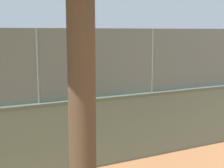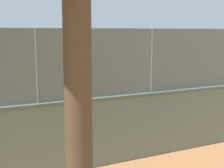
{
  "view_description": "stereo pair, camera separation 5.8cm",
  "coord_description": "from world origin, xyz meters",
  "px_view_note": "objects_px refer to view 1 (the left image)",
  "views": [
    {
      "loc": [
        7.25,
        20.6,
        3.48
      ],
      "look_at": [
        0.8,
        7.25,
        1.04
      ],
      "focal_mm": 51.43,
      "sensor_mm": 36.0,
      "label": 1
    },
    {
      "loc": [
        7.2,
        20.63,
        3.48
      ],
      "look_at": [
        0.8,
        7.25,
        1.04
      ],
      "focal_mm": 51.43,
      "sensor_mm": 36.0,
      "label": 2
    }
  ],
  "objects_px": {
    "player_at_service_line": "(112,77)",
    "sports_ball": "(13,67)",
    "player_near_wall_returning": "(147,71)",
    "player_foreground_swinging": "(10,75)"
  },
  "relations": [
    {
      "from": "sports_ball",
      "to": "player_near_wall_returning",
      "type": "bearing_deg",
      "value": 175.98
    },
    {
      "from": "player_foreground_swinging",
      "to": "player_at_service_line",
      "type": "relative_size",
      "value": 1.05
    },
    {
      "from": "player_near_wall_returning",
      "to": "sports_ball",
      "type": "relative_size",
      "value": 8.53
    },
    {
      "from": "player_foreground_swinging",
      "to": "sports_ball",
      "type": "height_order",
      "value": "sports_ball"
    },
    {
      "from": "player_foreground_swinging",
      "to": "sports_ball",
      "type": "distance_m",
      "value": 1.56
    },
    {
      "from": "player_at_service_line",
      "to": "sports_ball",
      "type": "relative_size",
      "value": 8.07
    },
    {
      "from": "player_at_service_line",
      "to": "sports_ball",
      "type": "xyz_separation_m",
      "value": [
        5.18,
        -1.67,
        0.67
      ]
    },
    {
      "from": "player_at_service_line",
      "to": "player_near_wall_returning",
      "type": "relative_size",
      "value": 0.95
    },
    {
      "from": "player_foreground_swinging",
      "to": "sports_ball",
      "type": "bearing_deg",
      "value": 89.33
    },
    {
      "from": "player_near_wall_returning",
      "to": "sports_ball",
      "type": "xyz_separation_m",
      "value": [
        8.22,
        -0.58,
        0.61
      ]
    }
  ]
}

